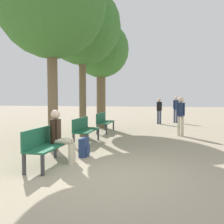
% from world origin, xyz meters
% --- Properties ---
extents(ground_plane, '(80.00, 80.00, 0.00)m').
position_xyz_m(ground_plane, '(0.00, 0.00, 0.00)').
color(ground_plane, tan).
extents(bench_row_0, '(0.50, 1.59, 0.89)m').
position_xyz_m(bench_row_0, '(-1.54, 0.46, 0.53)').
color(bench_row_0, '#1E6042').
rests_on(bench_row_0, ground_plane).
extents(bench_row_1, '(0.50, 1.59, 0.89)m').
position_xyz_m(bench_row_1, '(-1.54, 3.35, 0.53)').
color(bench_row_1, '#1E6042').
rests_on(bench_row_1, ground_plane).
extents(bench_row_2, '(0.50, 1.59, 0.89)m').
position_xyz_m(bench_row_2, '(-1.54, 6.24, 0.53)').
color(bench_row_2, '#1E6042').
rests_on(bench_row_2, ground_plane).
extents(tree_row_0, '(3.21, 3.21, 5.96)m').
position_xyz_m(tree_row_0, '(-2.09, 2.04, 4.33)').
color(tree_row_0, brown).
rests_on(tree_row_0, ground_plane).
extents(tree_row_1, '(3.11, 3.11, 6.02)m').
position_xyz_m(tree_row_1, '(-2.09, 4.85, 4.44)').
color(tree_row_1, brown).
rests_on(tree_row_1, ground_plane).
extents(tree_row_2, '(2.92, 2.92, 5.57)m').
position_xyz_m(tree_row_2, '(-2.09, 7.91, 4.04)').
color(tree_row_2, brown).
rests_on(tree_row_2, ground_plane).
extents(person_seated, '(0.59, 0.33, 1.29)m').
position_xyz_m(person_seated, '(-1.30, 0.75, 0.69)').
color(person_seated, beige).
rests_on(person_seated, ground_plane).
extents(backpack, '(0.23, 0.38, 0.50)m').
position_xyz_m(backpack, '(-0.93, 1.48, 0.25)').
color(backpack, navy).
rests_on(backpack, ground_plane).
extents(pedestrian_near, '(0.34, 0.25, 1.67)m').
position_xyz_m(pedestrian_near, '(1.92, 11.41, 0.96)').
color(pedestrian_near, '#384260').
rests_on(pedestrian_near, ground_plane).
extents(pedestrian_mid, '(0.32, 0.22, 1.56)m').
position_xyz_m(pedestrian_mid, '(0.90, 10.45, 0.89)').
color(pedestrian_mid, '#384260').
rests_on(pedestrian_mid, ground_plane).
extents(pedestrian_far, '(0.33, 0.25, 1.61)m').
position_xyz_m(pedestrian_far, '(1.85, 5.80, 0.92)').
color(pedestrian_far, beige).
rests_on(pedestrian_far, ground_plane).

